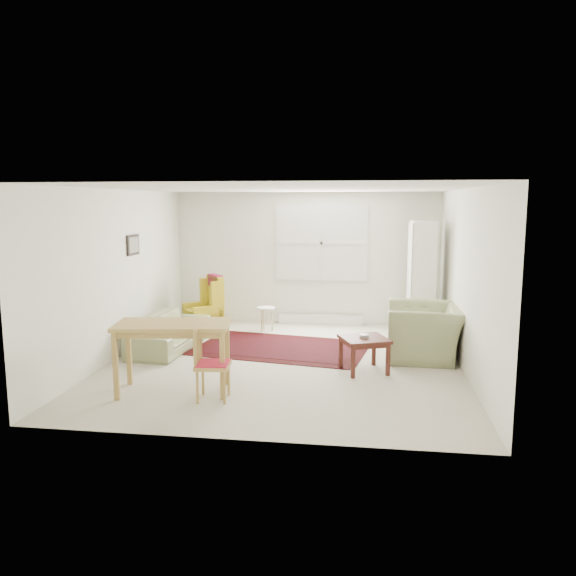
# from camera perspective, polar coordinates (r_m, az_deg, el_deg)

# --- Properties ---
(room) EXTENTS (5.04, 5.54, 2.51)m
(room) POSITION_cam_1_polar(r_m,az_deg,el_deg) (8.21, 0.05, 1.33)
(room) COLOR beige
(room) RESTS_ON ground
(rug) EXTENTS (2.92, 2.13, 0.03)m
(rug) POSITION_cam_1_polar(r_m,az_deg,el_deg) (9.02, -0.68, -6.04)
(rug) COLOR black
(rug) RESTS_ON ground
(sofa) EXTENTS (0.84, 1.89, 0.75)m
(sofa) POSITION_cam_1_polar(r_m,az_deg,el_deg) (9.13, -11.89, -3.74)
(sofa) COLOR #81895B
(sofa) RESTS_ON ground
(armchair) EXTENTS (1.12, 1.27, 0.96)m
(armchair) POSITION_cam_1_polar(r_m,az_deg,el_deg) (8.64, 13.71, -3.79)
(armchair) COLOR #81895B
(armchair) RESTS_ON ground
(wingback_chair) EXTENTS (0.84, 0.84, 1.01)m
(wingback_chair) POSITION_cam_1_polar(r_m,az_deg,el_deg) (10.27, -8.70, -1.52)
(wingback_chair) COLOR gold
(wingback_chair) RESTS_ON ground
(coffee_table) EXTENTS (0.77, 0.77, 0.49)m
(coffee_table) POSITION_cam_1_polar(r_m,az_deg,el_deg) (7.82, 7.72, -6.69)
(coffee_table) COLOR #481C16
(coffee_table) RESTS_ON ground
(stool) EXTENTS (0.33, 0.33, 0.43)m
(stool) POSITION_cam_1_polar(r_m,az_deg,el_deg) (10.21, -2.25, -3.14)
(stool) COLOR white
(stool) RESTS_ON ground
(cabinet) EXTENTS (0.43, 0.80, 1.99)m
(cabinet) POSITION_cam_1_polar(r_m,az_deg,el_deg) (9.95, 13.43, 0.89)
(cabinet) COLOR white
(cabinet) RESTS_ON ground
(desk) EXTENTS (1.45, 0.88, 0.86)m
(desk) POSITION_cam_1_polar(r_m,az_deg,el_deg) (7.05, -11.53, -6.93)
(desk) COLOR #AD8C45
(desk) RESTS_ON ground
(desk_chair) EXTENTS (0.42, 0.42, 0.88)m
(desk_chair) POSITION_cam_1_polar(r_m,az_deg,el_deg) (6.69, -7.64, -7.58)
(desk_chair) COLOR #AD8C45
(desk_chair) RESTS_ON ground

